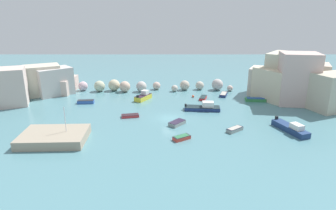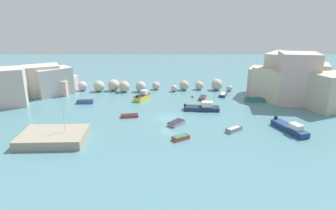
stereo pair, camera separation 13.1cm
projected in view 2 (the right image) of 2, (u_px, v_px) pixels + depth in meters
The scene contains 18 objects.
cove_water at pixel (168, 118), 53.30m from camera, with size 160.00×160.00×0.00m, color teal.
cliff_headland_left at pixel (32, 83), 67.21m from camera, with size 20.24×20.25×7.59m.
cliff_headland_right at pixel (293, 81), 63.61m from camera, with size 19.74×20.57×10.50m.
rock_breakwater at pixel (147, 86), 71.17m from camera, with size 37.08×4.44×2.72m.
stone_dock at pixel (53, 137), 43.94m from camera, with size 9.41×6.93×1.35m, color #A0927D.
channel_buoy at pixel (192, 96), 65.97m from camera, with size 0.52×0.52×0.52m, color #E04C28.
moored_boat_0 at pixel (203, 107), 57.59m from camera, with size 6.97×2.88×1.71m.
moored_boat_1 at pixel (129, 116), 53.96m from camera, with size 3.32×1.99×0.48m.
moored_boat_2 at pixel (143, 97), 64.26m from camera, with size 3.67×4.67×1.94m.
moored_boat_3 at pixel (66, 137), 44.48m from camera, with size 5.75×3.23×5.14m.
moored_boat_4 at pixel (85, 102), 61.83m from camera, with size 3.44×1.51×0.70m.
moored_boat_5 at pixel (176, 123), 50.29m from camera, with size 3.13×3.33×0.65m.
moored_boat_6 at pixel (223, 94), 67.37m from camera, with size 2.44×3.98×0.57m.
moored_boat_7 at pixel (290, 128), 47.35m from camera, with size 4.05×7.12×1.73m.
moored_boat_8 at pixel (202, 98), 64.73m from camera, with size 2.05×3.38×0.58m.
moored_boat_9 at pixel (255, 100), 63.31m from camera, with size 4.35×1.75×0.69m.
moored_boat_10 at pixel (181, 138), 44.60m from camera, with size 2.86×2.45×0.59m.
moored_boat_11 at pixel (234, 129), 47.65m from camera, with size 3.05×2.78×0.61m.
Camera 2 is at (-0.03, -50.00, 18.63)m, focal length 31.78 mm.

